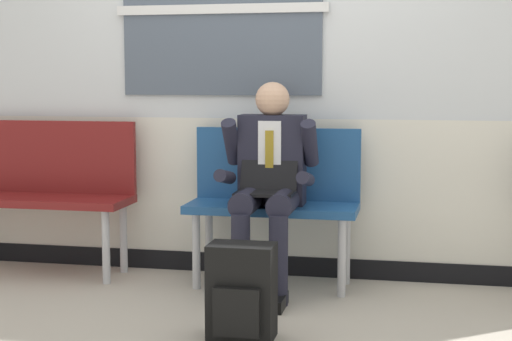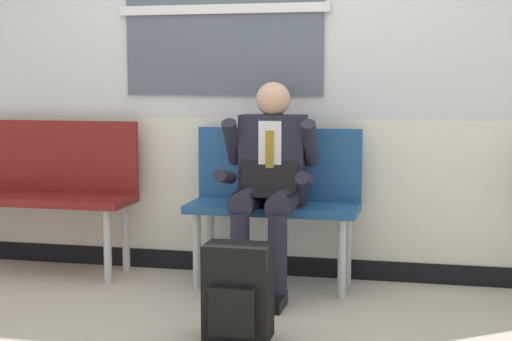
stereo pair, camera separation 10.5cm
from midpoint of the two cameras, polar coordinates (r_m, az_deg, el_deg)
ground_plane at (r=4.62m, az=-0.47°, el=-9.45°), size 18.00×18.00×0.00m
station_wall at (r=5.11m, az=1.28°, el=9.89°), size 5.35×0.16×3.15m
bench_with_person at (r=4.86m, az=2.06°, el=-1.69°), size 1.05×0.42×0.98m
bench_empty at (r=5.38m, az=-14.49°, el=-0.93°), size 1.21×0.42×1.01m
person_seated at (r=4.65m, az=1.58°, el=-0.69°), size 0.57×0.70×1.27m
backpack at (r=3.90m, az=-0.57°, el=-8.94°), size 0.33×0.24×0.48m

